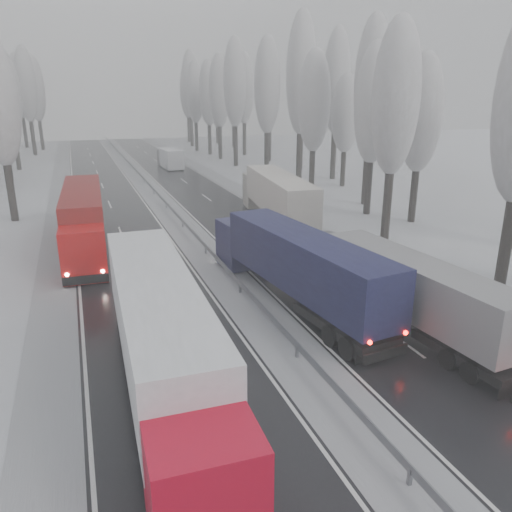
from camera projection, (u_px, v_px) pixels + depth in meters
carriageway_right at (264, 240)px, 39.71m from camera, size 7.50×200.00×0.03m
carriageway_left at (129, 253)px, 36.31m from camera, size 7.50×200.00×0.03m
median_slush at (199, 246)px, 38.01m from camera, size 3.00×200.00×0.04m
shoulder_right at (319, 234)px, 41.32m from camera, size 2.40×200.00×0.04m
shoulder_left at (56, 261)px, 34.70m from camera, size 2.40×200.00×0.04m
median_guardrail at (199, 239)px, 37.82m from camera, size 0.12×200.00×0.76m
tree_18 at (396, 99)px, 36.76m from camera, size 3.60×3.60×16.58m
tree_19 at (421, 114)px, 42.52m from camera, size 3.60×3.60×14.57m
tree_20 at (374, 105)px, 45.30m from camera, size 3.60×3.60×15.71m
tree_21 at (372, 84)px, 49.03m from camera, size 3.60×3.60×18.62m
tree_22 at (314, 102)px, 54.32m from camera, size 3.60×3.60×15.86m
tree_23 at (346, 114)px, 60.39m from camera, size 3.60×3.60×13.55m
tree_24 at (301, 75)px, 58.54m from camera, size 3.60×3.60×20.49m
tree_25 at (337, 82)px, 64.56m from camera, size 3.60×3.60×19.44m
tree_26 at (267, 86)px, 67.93m from camera, size 3.60×3.60×18.78m
tree_27 at (302, 92)px, 74.05m from camera, size 3.60×3.60×17.62m
tree_28 at (235, 83)px, 76.92m from camera, size 3.60×3.60×19.62m
tree_29 at (270, 90)px, 83.18m from camera, size 3.60×3.60×18.11m
tree_30 at (219, 91)px, 86.06m from camera, size 3.60×3.60×17.86m
tree_31 at (244, 89)px, 91.41m from camera, size 3.60×3.60×18.58m
tree_32 at (208, 94)px, 92.89m from camera, size 3.60×3.60×17.33m
tree_33 at (219, 104)px, 98.08m from camera, size 3.60×3.60×14.33m
tree_34 at (195, 93)px, 98.90m from camera, size 3.60×3.60×17.63m
tree_35 at (233, 91)px, 105.34m from camera, size 3.60×3.60×18.25m
tree_36 at (190, 85)px, 107.61m from camera, size 3.60×3.60×20.23m
tree_37 at (216, 96)px, 114.21m from camera, size 3.60×3.60×16.37m
tree_38 at (187, 92)px, 118.05m from camera, size 3.60×3.60×17.97m
tree_39 at (195, 97)px, 122.89m from camera, size 3.60×3.60×16.19m
tree_70 at (8, 94)px, 73.30m from camera, size 3.60×3.60×17.09m
tree_74 at (26, 85)px, 91.20m from camera, size 3.60×3.60×19.68m
tree_76 at (35, 90)px, 100.15m from camera, size 3.60×3.60×18.55m
tree_77 at (9, 103)px, 102.74m from camera, size 3.60×3.60×14.32m
tree_78 at (19, 87)px, 104.71m from camera, size 3.60×3.60×19.55m
tree_79 at (7, 94)px, 107.87m from camera, size 3.60×3.60×17.07m
truck_grey_tarp at (398, 283)px, 24.68m from camera, size 3.48×14.35×3.65m
truck_blue_box at (293, 261)px, 27.04m from camera, size 4.47×16.30×4.14m
truck_cream_box at (276, 195)px, 44.07m from camera, size 4.75×17.45×4.44m
box_truck_distant at (170, 158)px, 77.75m from camera, size 2.87×8.17×3.01m
truck_red_white at (162, 336)px, 18.25m from camera, size 3.20×17.55×4.48m
truck_red_red at (83, 216)px, 36.51m from camera, size 3.35×17.15×4.38m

